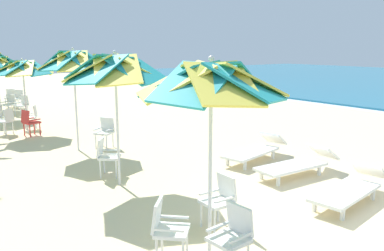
# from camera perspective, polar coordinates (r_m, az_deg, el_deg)

# --- Properties ---
(ground_plane) EXTENTS (80.00, 80.00, 0.00)m
(ground_plane) POSITION_cam_1_polar(r_m,az_deg,el_deg) (7.34, 21.74, -12.41)
(ground_plane) COLOR beige
(beach_umbrella_0) EXTENTS (2.02, 2.02, 2.75)m
(beach_umbrella_0) POSITION_cam_1_polar(r_m,az_deg,el_deg) (5.14, 2.78, 6.17)
(beach_umbrella_0) COLOR silver
(beach_umbrella_0) RESTS_ON ground
(plastic_chair_0) EXTENTS (0.46, 0.49, 0.87)m
(plastic_chair_0) POSITION_cam_1_polar(r_m,az_deg,el_deg) (6.36, 4.12, -10.46)
(plastic_chair_0) COLOR white
(plastic_chair_0) RESTS_ON ground
(plastic_chair_1) EXTENTS (0.63, 0.63, 0.87)m
(plastic_chair_1) POSITION_cam_1_polar(r_m,az_deg,el_deg) (5.42, -3.68, -14.48)
(plastic_chair_1) COLOR white
(plastic_chair_1) RESTS_ON ground
(plastic_chair_2) EXTENTS (0.47, 0.49, 0.87)m
(plastic_chair_2) POSITION_cam_1_polar(r_m,az_deg,el_deg) (5.25, 5.92, -15.43)
(plastic_chair_2) COLOR white
(plastic_chair_2) RESTS_ON ground
(beach_umbrella_1) EXTENTS (2.20, 2.20, 2.80)m
(beach_umbrella_1) POSITION_cam_1_polar(r_m,az_deg,el_deg) (8.04, -11.09, 7.94)
(beach_umbrella_1) COLOR silver
(beach_umbrella_1) RESTS_ON ground
(plastic_chair_3) EXTENTS (0.63, 0.63, 0.87)m
(plastic_chair_3) POSITION_cam_1_polar(r_m,az_deg,el_deg) (8.98, -12.33, -4.14)
(plastic_chair_3) COLOR white
(plastic_chair_3) RESTS_ON ground
(beach_umbrella_2) EXTENTS (1.97, 1.97, 2.85)m
(beach_umbrella_2) POSITION_cam_1_polar(r_m,az_deg,el_deg) (11.18, -16.86, 8.83)
(beach_umbrella_2) COLOR silver
(beach_umbrella_2) RESTS_ON ground
(plastic_chair_4) EXTENTS (0.62, 0.63, 0.87)m
(plastic_chair_4) POSITION_cam_1_polar(r_m,az_deg,el_deg) (11.54, -12.50, -0.72)
(plastic_chair_4) COLOR white
(plastic_chair_4) RESTS_ON ground
(beach_umbrella_3) EXTENTS (2.01, 2.01, 2.51)m
(beach_umbrella_3) POSITION_cam_1_polar(r_m,az_deg,el_deg) (14.06, -23.40, 7.59)
(beach_umbrella_3) COLOR silver
(beach_umbrella_3) RESTS_ON ground
(plastic_chair_5) EXTENTS (0.57, 0.60, 0.87)m
(plastic_chair_5) POSITION_cam_1_polar(r_m,az_deg,el_deg) (14.82, -22.28, 1.34)
(plastic_chair_5) COLOR white
(plastic_chair_5) RESTS_ON ground
(plastic_chair_6) EXTENTS (0.63, 0.63, 0.87)m
(plastic_chair_6) POSITION_cam_1_polar(r_m,az_deg,el_deg) (14.34, -25.45, 0.77)
(plastic_chair_6) COLOR white
(plastic_chair_6) RESTS_ON ground
(plastic_chair_7) EXTENTS (0.54, 0.56, 0.87)m
(plastic_chair_7) POSITION_cam_1_polar(r_m,az_deg,el_deg) (13.76, -22.56, 0.60)
(plastic_chair_7) COLOR red
(plastic_chair_7) RESTS_ON ground
(plastic_chair_9) EXTENTS (0.59, 0.61, 0.87)m
(plastic_chair_9) POSITION_cam_1_polar(r_m,az_deg,el_deg) (18.02, -23.44, 2.89)
(plastic_chair_9) COLOR white
(plastic_chair_9) RESTS_ON ground
(plastic_chair_10) EXTENTS (0.62, 0.63, 0.87)m
(plastic_chair_10) POSITION_cam_1_polar(r_m,az_deg,el_deg) (18.48, -25.06, 2.95)
(plastic_chair_10) COLOR white
(plastic_chair_10) RESTS_ON ground
(plastic_chair_12) EXTENTS (0.62, 0.60, 0.87)m
(plastic_chair_12) POSITION_cam_1_polar(r_m,az_deg,el_deg) (20.92, -24.88, 3.83)
(plastic_chair_12) COLOR white
(plastic_chair_12) RESTS_ON ground
(plastic_chair_13) EXTENTS (0.63, 0.63, 0.87)m
(plastic_chair_13) POSITION_cam_1_polar(r_m,az_deg,el_deg) (20.40, -24.01, 3.73)
(plastic_chair_13) COLOR white
(plastic_chair_13) RESTS_ON ground
(sun_lounger_1) EXTENTS (0.88, 2.20, 0.62)m
(sun_lounger_1) POSITION_cam_1_polar(r_m,az_deg,el_deg) (7.94, 22.04, -8.43)
(sun_lounger_1) COLOR white
(sun_lounger_1) RESTS_ON ground
(sun_lounger_2) EXTENTS (0.81, 2.19, 0.62)m
(sun_lounger_2) POSITION_cam_1_polar(r_m,az_deg,el_deg) (9.17, 15.11, -5.36)
(sun_lounger_2) COLOR white
(sun_lounger_2) RESTS_ON ground
(sun_lounger_3) EXTENTS (1.01, 2.22, 0.62)m
(sun_lounger_3) POSITION_cam_1_polar(r_m,az_deg,el_deg) (10.15, 9.23, -3.50)
(sun_lounger_3) COLOR white
(sun_lounger_3) RESTS_ON ground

